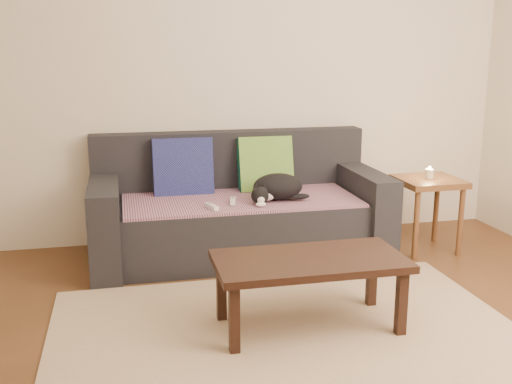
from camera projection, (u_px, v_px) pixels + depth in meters
ground at (299, 354)px, 2.98m from camera, size 4.50×4.50×0.00m
back_wall at (227, 73)px, 4.58m from camera, size 4.50×0.04×2.60m
sofa at (238, 213)px, 4.40m from camera, size 2.10×0.94×0.87m
throw_blanket at (241, 200)px, 4.29m from camera, size 1.66×0.74×0.02m
cushion_navy at (183, 168)px, 4.41m from camera, size 0.44×0.17×0.45m
cushion_green at (265, 164)px, 4.54m from camera, size 0.41×0.20×0.43m
cat at (276, 188)px, 4.22m from camera, size 0.43×0.32×0.19m
wii_remote_a at (233, 201)px, 4.15m from camera, size 0.07×0.15×0.03m
wii_remote_b at (212, 207)px, 4.00m from camera, size 0.08×0.15×0.03m
side_table at (428, 191)px, 4.44m from camera, size 0.44×0.44×0.55m
candle at (429, 174)px, 4.40m from camera, size 0.06×0.06×0.09m
rug at (291, 339)px, 3.13m from camera, size 2.50×1.80×0.01m
coffee_table at (310, 267)px, 3.18m from camera, size 1.01×0.51×0.41m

